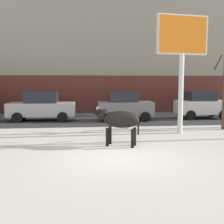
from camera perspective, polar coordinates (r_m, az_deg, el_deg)
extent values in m
plane|color=silver|center=(8.95, 1.44, -9.37)|extent=(120.00, 120.00, 0.00)
cube|color=#333338|center=(17.68, -2.26, -1.73)|extent=(60.00, 5.60, 0.01)
cube|color=gray|center=(23.96, -3.29, 15.87)|extent=(44.00, 6.00, 13.00)
cube|color=#5B2823|center=(20.56, -2.82, 3.81)|extent=(43.12, 0.10, 2.80)
ellipsoid|color=black|center=(10.26, 1.93, -1.59)|extent=(1.52, 1.08, 0.64)
cylinder|color=black|center=(10.32, -1.00, -5.32)|extent=(0.12, 0.12, 0.70)
cylinder|color=black|center=(10.68, -0.38, -4.92)|extent=(0.12, 0.12, 0.70)
cylinder|color=black|center=(10.08, 4.36, -5.60)|extent=(0.12, 0.12, 0.70)
cylinder|color=black|center=(10.45, 4.80, -5.19)|extent=(0.12, 0.12, 0.70)
cylinder|color=black|center=(10.45, -2.06, -0.46)|extent=(0.54, 0.42, 0.44)
ellipsoid|color=black|center=(10.51, -3.20, 0.12)|extent=(0.50, 0.39, 0.28)
cone|color=beige|center=(10.38, -3.19, 0.93)|extent=(0.10, 0.13, 0.15)
cone|color=beige|center=(10.58, -2.80, 1.04)|extent=(0.10, 0.13, 0.15)
cylinder|color=black|center=(10.16, 5.57, -3.12)|extent=(0.06, 0.06, 0.60)
ellipsoid|color=beige|center=(10.27, 2.88, -3.28)|extent=(0.35, 0.33, 0.20)
cylinder|color=silver|center=(13.34, 14.33, 3.77)|extent=(0.24, 0.24, 3.80)
cube|color=silver|center=(13.53, 14.64, 15.48)|extent=(2.52, 0.53, 1.82)
cube|color=orange|center=(13.50, 14.68, 15.50)|extent=(2.40, 0.48, 1.70)
cube|color=#B7BABF|center=(17.99, -14.56, 0.57)|extent=(4.20, 1.77, 0.84)
cube|color=#1E232D|center=(17.94, -14.62, 2.99)|extent=(2.00, 1.55, 0.68)
cylinder|color=black|center=(18.75, -10.00, -0.41)|extent=(0.64, 0.22, 0.64)
cylinder|color=black|center=(17.01, -10.41, -1.06)|extent=(0.64, 0.22, 0.64)
cylinder|color=black|center=(19.14, -18.18, -0.49)|extent=(0.64, 0.22, 0.64)
cylinder|color=black|center=(17.43, -19.39, -1.13)|extent=(0.64, 0.22, 0.64)
cube|color=slate|center=(17.51, 2.78, 0.71)|extent=(3.50, 1.71, 0.90)
cube|color=#1E232D|center=(17.43, 2.31, 3.23)|extent=(1.80, 1.50, 0.64)
cylinder|color=black|center=(18.59, 5.84, -0.40)|extent=(0.64, 0.22, 0.64)
cylinder|color=black|center=(16.94, 7.02, -1.03)|extent=(0.64, 0.22, 0.64)
cylinder|color=black|center=(18.26, -1.16, -0.49)|extent=(0.64, 0.22, 0.64)
cylinder|color=black|center=(16.58, -0.67, -1.14)|extent=(0.64, 0.22, 0.64)
cube|color=white|center=(19.62, 18.46, 0.98)|extent=(3.50, 1.71, 0.90)
cube|color=#1E232D|center=(19.51, 18.13, 3.23)|extent=(1.80, 1.50, 0.64)
cylinder|color=black|center=(20.91, 20.29, -0.04)|extent=(0.64, 0.22, 0.64)
cylinder|color=black|center=(19.41, 22.51, -0.56)|extent=(0.64, 0.22, 0.64)
cylinder|color=black|center=(20.01, 14.44, -0.11)|extent=(0.64, 0.22, 0.64)
cylinder|color=black|center=(18.43, 16.28, -0.66)|extent=(0.64, 0.22, 0.64)
cylinder|color=#282833|center=(20.63, 2.07, 0.59)|extent=(0.24, 0.24, 0.88)
cube|color=#232328|center=(20.57, 2.08, 2.69)|extent=(0.36, 0.22, 0.64)
sphere|color=tan|center=(20.55, 2.08, 3.89)|extent=(0.20, 0.20, 0.20)
cylinder|color=#282833|center=(22.08, 16.37, 0.70)|extent=(0.24, 0.24, 0.88)
cube|color=brown|center=(22.02, 16.43, 2.67)|extent=(0.36, 0.22, 0.64)
sphere|color=tan|center=(22.01, 16.46, 3.79)|extent=(0.20, 0.20, 0.20)
cylinder|color=#4C3828|center=(15.35, 21.55, 9.73)|extent=(0.77, 0.65, 0.85)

